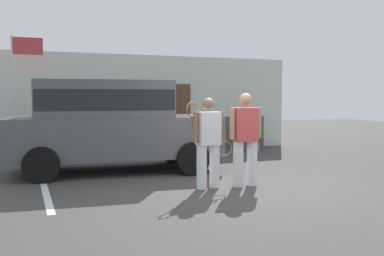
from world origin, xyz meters
TOP-DOWN VIEW (x-y plane):
  - ground_plane at (0.00, 0.00)m, footprint 40.00×40.00m
  - parking_stripe_0 at (-3.28, 1.50)m, footprint 0.12×4.40m
  - house_frontage at (0.01, 5.98)m, footprint 9.71×0.40m
  - parked_suv at (-1.77, 2.64)m, footprint 4.76×2.52m
  - tennis_player_man at (-0.45, 0.19)m, footprint 0.76×0.30m
  - tennis_player_woman at (0.28, 0.11)m, footprint 0.91×0.29m
  - potted_plant_by_porch at (3.06, 4.72)m, footprint 0.70×0.70m
  - flag_pole at (-3.65, 5.23)m, footprint 0.80×0.05m

SIDE VIEW (x-z plane):
  - ground_plane at x=0.00m, z-range 0.00..0.00m
  - parking_stripe_0 at x=-3.28m, z-range 0.00..0.01m
  - potted_plant_by_porch at x=3.06m, z-range 0.05..0.97m
  - tennis_player_man at x=-0.45m, z-range 0.04..1.71m
  - tennis_player_woman at x=0.28m, z-range 0.03..1.79m
  - parked_suv at x=-1.77m, z-range 0.12..2.17m
  - house_frontage at x=0.01m, z-range -0.09..2.89m
  - flag_pole at x=-3.65m, z-range 0.62..3.93m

